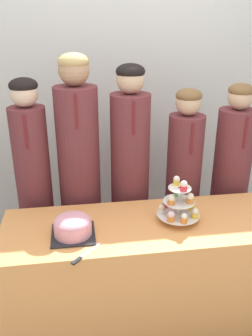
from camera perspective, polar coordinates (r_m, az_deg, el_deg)
The scene contains 10 objects.
wall_back at distance 3.13m, azimuth -0.96°, elevation 13.67°, with size 9.00×0.06×2.70m.
table at distance 2.39m, azimuth 3.26°, elevation -16.03°, with size 1.76×0.59×0.70m.
round_cake at distance 2.06m, azimuth -8.55°, elevation -9.10°, with size 0.25×0.25×0.13m.
cake_knife at distance 1.92m, azimuth -7.08°, elevation -13.96°, with size 0.17×0.17×0.01m.
cupcake_stand at distance 2.17m, azimuth 8.54°, elevation -5.69°, with size 0.26×0.26×0.28m.
student_0 at distance 2.59m, azimuth -14.43°, elevation -3.27°, with size 0.24×0.25×1.51m.
student_1 at distance 2.55m, azimuth -7.41°, elevation -1.65°, with size 0.29×0.30×1.66m.
student_2 at distance 2.59m, azimuth 0.64°, elevation -1.89°, with size 0.28×0.28×1.59m.
student_3 at distance 2.71m, azimuth 9.08°, elevation -2.91°, with size 0.26×0.26×1.42m.
student_4 at distance 2.84m, azimuth 16.31°, elevation -2.29°, with size 0.28×0.28×1.44m.
Camera 1 is at (-0.40, -1.52, 1.85)m, focal length 38.00 mm.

